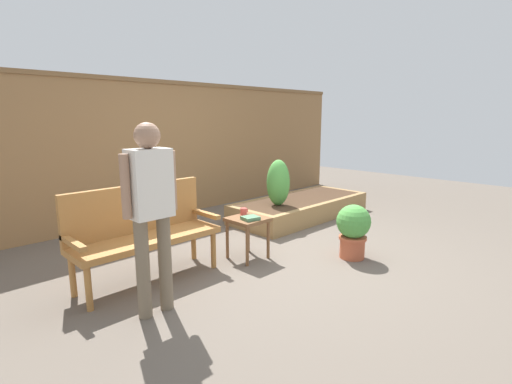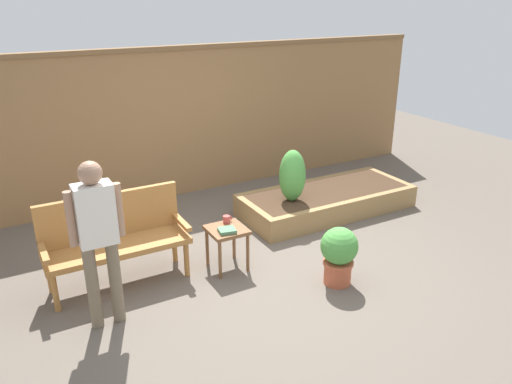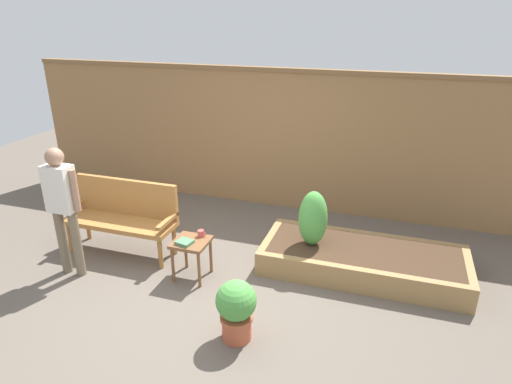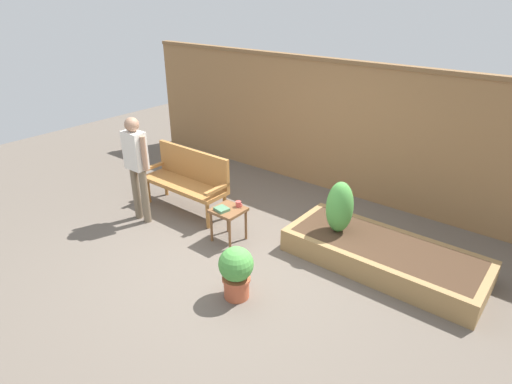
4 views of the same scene
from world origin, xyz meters
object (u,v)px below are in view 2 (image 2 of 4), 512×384
Objects in this scene: side_table at (227,235)px; cup_on_table at (227,219)px; book_on_table at (227,230)px; potted_boxwood at (339,253)px; garden_bench at (114,233)px; shrub_near_bench at (292,176)px; person_by_bench at (97,231)px.

side_table is 4.42× the size of cup_on_table.
book_on_table is 1.18m from potted_boxwood.
book_on_table is (1.08, -0.42, -0.05)m from garden_bench.
cup_on_table reaches higher than side_table.
side_table is (1.11, -0.33, -0.15)m from garden_bench.
cup_on_table is 0.62× the size of book_on_table.
shrub_near_bench is (1.31, 0.77, 0.14)m from book_on_table.
potted_boxwood is (0.80, -0.97, -0.17)m from cup_on_table.
side_table is at bearing 14.52° from person_by_bench.
person_by_bench is at bearing -158.66° from shrub_near_bench.
garden_bench is at bearing 163.27° from side_table.
side_table is 0.14m from book_on_table.
shrub_near_bench is at bearing 41.14° from book_on_table.
book_on_table is at bearing -149.73° from shrub_near_bench.
side_table is at bearing 76.88° from book_on_table.
cup_on_table is 1.60m from person_by_bench.
potted_boxwood is 0.40× the size of person_by_bench.
book_on_table is at bearing -113.99° from side_table.
potted_boxwood is at bearing -44.08° from side_table.
book_on_table is 1.53m from shrub_near_bench.
cup_on_table reaches higher than book_on_table.
side_table is 0.70× the size of shrub_near_bench.
potted_boxwood reaches higher than side_table.
book_on_table is 1.45m from person_by_bench.
person_by_bench is at bearing 168.09° from potted_boxwood.
garden_bench reaches higher than potted_boxwood.
shrub_near_bench is at bearing 28.13° from side_table.
side_table is 1.47m from shrub_near_bench.
shrub_near_bench is (0.41, 1.52, 0.29)m from potted_boxwood.
person_by_bench reaches higher than side_table.
potted_boxwood is (1.98, -1.17, -0.19)m from garden_bench.
garden_bench is 1.16m from book_on_table.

